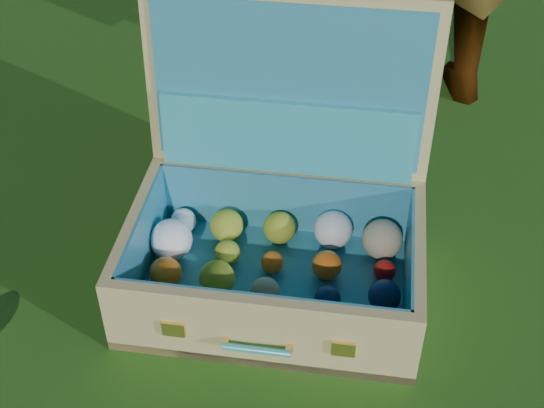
# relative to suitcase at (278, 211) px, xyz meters

# --- Properties ---
(ground) EXTENTS (60.00, 60.00, 0.00)m
(ground) POSITION_rel_suitcase_xyz_m (0.05, -0.16, -0.18)
(ground) COLOR #215114
(ground) RESTS_ON ground
(suitcase) EXTENTS (0.74, 0.62, 0.64)m
(suitcase) POSITION_rel_suitcase_xyz_m (0.00, 0.00, 0.00)
(suitcase) COLOR #DDC377
(suitcase) RESTS_ON ground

